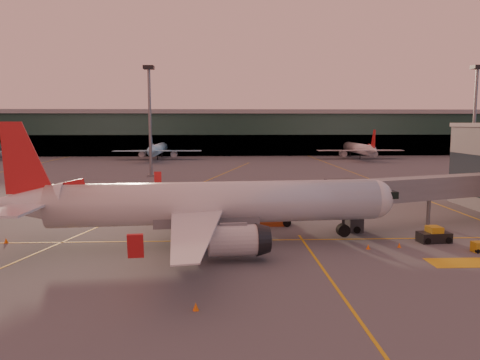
{
  "coord_description": "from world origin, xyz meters",
  "views": [
    {
      "loc": [
        -3.97,
        -44.21,
        12.64
      ],
      "look_at": [
        -1.2,
        17.77,
        5.0
      ],
      "focal_mm": 35.0,
      "sensor_mm": 36.0,
      "label": 1
    }
  ],
  "objects": [
    {
      "name": "mast_east_near",
      "position": [
        55.0,
        62.0,
        14.86
      ],
      "size": [
        2.4,
        2.4,
        25.6
      ],
      "color": "slate",
      "rests_on": "ground"
    },
    {
      "name": "jet_bridge",
      "position": [
        23.34,
        12.25,
        4.36
      ],
      "size": [
        28.08,
        12.45,
        6.17
      ],
      "color": "slate",
      "rests_on": "ground"
    },
    {
      "name": "taxi_markings",
      "position": [
        -7.32,
        44.49,
        0.01
      ],
      "size": [
        100.12,
        173.0,
        0.01
      ],
      "color": "gold",
      "rests_on": "ground"
    },
    {
      "name": "cone_wing_right",
      "position": [
        -5.6,
        -13.78,
        0.26
      ],
      "size": [
        0.43,
        0.43,
        0.55
      ],
      "color": "orange",
      "rests_on": "ground"
    },
    {
      "name": "terminal",
      "position": [
        0.0,
        141.79,
        8.76
      ],
      "size": [
        400.0,
        20.0,
        17.6
      ],
      "color": "#19382D",
      "rests_on": "ground"
    },
    {
      "name": "pushback_tug",
      "position": [
        18.82,
        3.35,
        0.69
      ],
      "size": [
        3.45,
        2.08,
        1.7
      ],
      "rotation": [
        0.0,
        0.0,
        0.09
      ],
      "color": "black",
      "rests_on": "ground"
    },
    {
      "name": "main_airplane",
      "position": [
        -5.58,
        3.72,
        4.14
      ],
      "size": [
        42.2,
        38.09,
        12.73
      ],
      "rotation": [
        0.0,
        0.0,
        0.09
      ],
      "color": "silver",
      "rests_on": "ground"
    },
    {
      "name": "cone_wing_left",
      "position": [
        -7.13,
        20.34,
        0.28
      ],
      "size": [
        0.45,
        0.45,
        0.57
      ],
      "color": "orange",
      "rests_on": "ground"
    },
    {
      "name": "cone_fwd",
      "position": [
        10.97,
        0.95,
        0.23
      ],
      "size": [
        0.38,
        0.38,
        0.49
      ],
      "color": "orange",
      "rests_on": "ground"
    },
    {
      "name": "mast_west_near",
      "position": [
        -20.0,
        66.0,
        14.86
      ],
      "size": [
        2.4,
        2.4,
        25.6
      ],
      "color": "slate",
      "rests_on": "ground"
    },
    {
      "name": "distant_aircraft_row",
      "position": [
        -21.0,
        118.0,
        0.0
      ],
      "size": [
        290.0,
        34.0,
        13.0
      ],
      "color": "#97DDFE",
      "rests_on": "ground"
    },
    {
      "name": "cone_nose",
      "position": [
        14.32,
        1.39,
        0.23
      ],
      "size": [
        0.37,
        0.37,
        0.48
      ],
      "color": "orange",
      "rests_on": "ground"
    },
    {
      "name": "catering_truck",
      "position": [
        2.01,
        12.75,
        2.85
      ],
      "size": [
        6.52,
        3.05,
        5.01
      ],
      "rotation": [
        0.0,
        0.0,
        -0.02
      ],
      "color": "#9E3E16",
      "rests_on": "ground"
    },
    {
      "name": "ground",
      "position": [
        0.0,
        0.0,
        0.0
      ],
      "size": [
        600.0,
        600.0,
        0.0
      ],
      "primitive_type": "plane",
      "color": "#4C4F54",
      "rests_on": "ground"
    },
    {
      "name": "cone_tail",
      "position": [
        -26.49,
        4.96,
        0.27
      ],
      "size": [
        0.45,
        0.45,
        0.57
      ],
      "color": "orange",
      "rests_on": "ground"
    }
  ]
}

